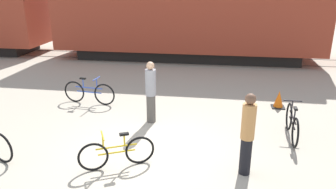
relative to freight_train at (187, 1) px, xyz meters
The scene contains 10 objects.
ground_plane 10.18m from the freight_train, 90.00° to the right, with size 80.00×80.00×0.00m, color #B2A893.
freight_train is the anchor object (origin of this frame).
rail_near 2.93m from the freight_train, 90.00° to the right, with size 53.37×0.07×0.01m, color #4C4238.
rail_far 2.93m from the freight_train, 90.00° to the left, with size 53.37×0.07×0.01m, color #4C4238.
bicycle_black 9.56m from the freight_train, 67.38° to the right, with size 0.46×1.75×0.92m.
bicycle_blue 7.81m from the freight_train, 109.69° to the right, with size 1.80×0.46×0.89m.
bicycle_yellow 10.88m from the freight_train, 92.46° to the right, with size 1.51×0.77×0.81m.
person_in_grey 8.34m from the freight_train, 91.46° to the right, with size 0.30×0.30×1.77m.
person_in_tan 10.82m from the freight_train, 77.75° to the right, with size 0.28×0.28×1.78m.
traffic_cone 7.78m from the freight_train, 60.82° to the right, with size 0.40×0.40×0.55m.
Camera 1 is at (1.57, -6.78, 3.87)m, focal length 35.00 mm.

